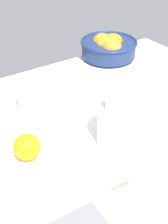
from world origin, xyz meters
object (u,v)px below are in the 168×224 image
(fruit_bowl, at_px, (109,47))
(second_glass, at_px, (29,100))
(juice_pitcher, at_px, (118,125))
(loose_orange_0, at_px, (27,147))

(fruit_bowl, height_order, second_glass, fruit_bowl)
(second_glass, bearing_deg, fruit_bowl, 21.82)
(juice_pitcher, xyz_separation_m, loose_orange_0, (-0.23, 0.08, -0.02))
(juice_pitcher, distance_m, loose_orange_0, 0.25)
(fruit_bowl, bearing_deg, second_glass, -158.18)
(fruit_bowl, distance_m, second_glass, 0.49)
(loose_orange_0, bearing_deg, juice_pitcher, -19.18)
(fruit_bowl, xyz_separation_m, juice_pitcher, (-0.32, -0.46, 0.01))
(second_glass, xyz_separation_m, loose_orange_0, (-0.10, -0.19, -0.01))
(juice_pitcher, bearing_deg, second_glass, 116.11)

